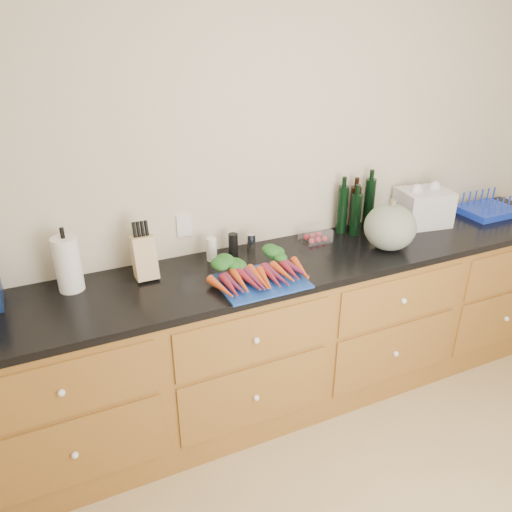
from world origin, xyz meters
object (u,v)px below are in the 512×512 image
cutting_board (261,281)px  tomato_box (316,235)px  carrots (258,273)px  knife_block (144,257)px  dish_rack (487,209)px  squash (390,227)px  paper_towel (68,264)px

cutting_board → tomato_box: 0.61m
tomato_box → carrots: bearing=-150.2°
carrots → knife_block: bearing=152.6°
carrots → cutting_board: bearing=-90.0°
carrots → knife_block: knife_block is taller
carrots → dish_rack: bearing=6.5°
cutting_board → dish_rack: bearing=7.6°
tomato_box → cutting_board: bearing=-147.2°
carrots → dish_rack: (1.80, 0.20, -0.00)m
squash → tomato_box: (-0.32, 0.27, -0.09)m
knife_block → tomato_box: (1.02, 0.03, -0.07)m
carrots → tomato_box: (0.51, 0.29, 0.00)m
carrots → squash: bearing=1.9°
cutting_board → dish_rack: size_ratio=1.23×
cutting_board → dish_rack: (1.80, 0.24, 0.03)m
cutting_board → tomato_box: size_ratio=2.67×
knife_block → squash: bearing=-9.9°
cutting_board → paper_towel: bearing=159.8°
cutting_board → squash: squash is taller
squash → tomato_box: 0.43m
tomato_box → knife_block: bearing=-178.3°
paper_towel → dish_rack: bearing=-1.7°
paper_towel → tomato_box: paper_towel is taller
paper_towel → knife_block: paper_towel is taller
dish_rack → knife_block: bearing=178.5°
paper_towel → dish_rack: paper_towel is taller
cutting_board → tomato_box: tomato_box is taller
cutting_board → squash: (0.83, 0.06, 0.13)m
knife_block → dish_rack: knife_block is taller
tomato_box → dish_rack: bearing=-4.0°
tomato_box → dish_rack: dish_rack is taller
cutting_board → squash: 0.85m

